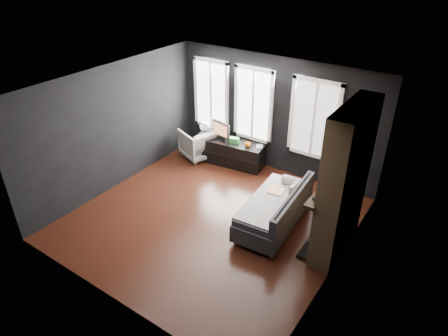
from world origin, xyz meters
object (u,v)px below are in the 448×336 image
Objects in this scene: armchair at (199,142)px; mantel_vase at (339,168)px; sofa at (274,207)px; book at (256,143)px; mug at (248,144)px; monitor at (221,129)px; media_console at (229,152)px.

armchair is 4.40× the size of mantel_vase.
sofa is 2.19m from book.
book reaches higher than mug.
mug is at bearing -141.73° from book.
mantel_vase reaches higher than armchair.
sofa reaches higher than armchair.
armchair is at bearing -153.58° from monitor.
mantel_vase reaches higher than book.
sofa is 2.61m from media_console.
mug is 0.74× the size of mantel_vase.
sofa is 3.22m from armchair.
sofa is at bearing 85.70° from armchair.
armchair is at bearing -176.59° from media_console.
media_console is at bearing 160.86° from mantel_vase.
monitor reaches higher than book.
media_console is 3.36m from mantel_vase.
sofa is 2.34× the size of armchair.
monitor is at bearing 162.22° from mantel_vase.
sofa is 9.70× the size of book.
mantel_vase is at bearing 24.46° from sofa.
mantel_vase reaches higher than monitor.
monitor is at bearing 141.48° from sofa.
mantel_vase is (2.49, -1.03, 0.65)m from mug.
armchair reaches higher than mug.
monitor reaches higher than armchair.
mantel_vase is at bearing -22.42° from mug.
armchair reaches higher than media_console.
book is (0.69, 0.10, 0.40)m from media_console.
mug is 2.77m from mantel_vase.
armchair is at bearing -170.46° from book.
book is (-1.39, 1.68, 0.28)m from sofa.
mug is (-1.54, 1.55, 0.25)m from sofa.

